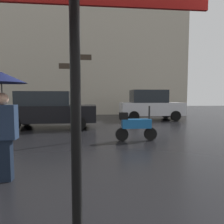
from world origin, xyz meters
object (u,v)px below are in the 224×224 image
Objects in this scene: parked_car_right at (150,105)px; street_signpost at (75,87)px; parked_scooter at (135,125)px; parked_car_left at (49,109)px; pedestrian_with_umbrella at (2,100)px.

street_signpost is at bearing -112.18° from parked_car_right.
parked_car_right reaches higher than parked_scooter.
parked_scooter is 0.48× the size of street_signpost.
parked_scooter is 2.46m from street_signpost.
parked_car_right is (6.04, 2.91, 0.07)m from parked_car_left.
parked_car_left is at bearing -141.03° from parked_car_right.
street_signpost reaches higher than parked_car_right.
parked_car_right is at bearing 54.55° from street_signpost.
street_signpost reaches higher than parked_car_left.
parked_scooter is at bearing -25.15° from parked_car_left.
parked_car_right is at bearing 65.10° from parked_scooter.
parked_car_right is 1.33× the size of street_signpost.
street_signpost reaches higher than parked_scooter.
parked_car_left is 1.09× the size of parked_car_right.
street_signpost is (1.05, 3.06, 0.40)m from pedestrian_with_umbrella.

